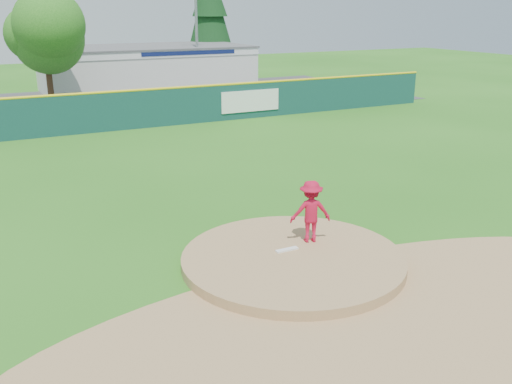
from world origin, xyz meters
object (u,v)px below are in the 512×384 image
pitcher (311,211)px  pool_building_grp (146,68)px  van (194,101)px  deciduous_tree (44,35)px  conifer_tree (210,14)px  light_pole_right (196,15)px

pitcher → pool_building_grp: (5.16, 31.43, 0.60)m
van → deciduous_tree: deciduous_tree is taller
pool_building_grp → conifer_tree: 8.95m
pool_building_grp → deciduous_tree: (-8.00, -6.99, 2.89)m
conifer_tree → deciduous_tree: bearing=-143.7°
pool_building_grp → van: bearing=-92.6°
conifer_tree → pool_building_grp: bearing=-150.2°
pitcher → pool_building_grp: 31.85m
deciduous_tree → conifer_tree: (15.00, 11.00, 0.99)m
deciduous_tree → van: bearing=-29.1°
pool_building_grp → light_pole_right: bearing=-44.9°
light_pole_right → deciduous_tree: bearing=-160.0°
deciduous_tree → conifer_tree: bearing=36.3°
van → light_pole_right: light_pole_right is taller
pitcher → deciduous_tree: size_ratio=0.22×
van → conifer_tree: bearing=-41.5°
pitcher → conifer_tree: size_ratio=0.17×
conifer_tree → light_pole_right: bearing=-119.7°
pitcher → deciduous_tree: bearing=-64.5°
pitcher → conifer_tree: conifer_tree is taller
pool_building_grp → deciduous_tree: size_ratio=2.07×
van → light_pole_right: 10.10m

